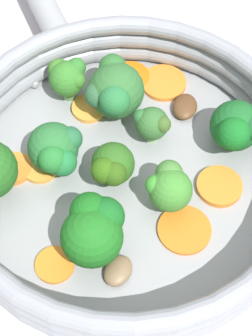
{
  "coord_description": "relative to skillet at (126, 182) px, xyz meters",
  "views": [
    {
      "loc": [
        0.01,
        0.24,
        0.41
      ],
      "look_at": [
        0.0,
        0.0,
        0.03
      ],
      "focal_mm": 60.0,
      "sensor_mm": 36.0,
      "label": 1
    }
  ],
  "objects": [
    {
      "name": "broccoli_floret_2",
      "position": [
        0.05,
        -0.09,
        0.03
      ],
      "size": [
        0.03,
        0.03,
        0.04
      ],
      "color": "#5F9452",
      "rests_on": "skillet"
    },
    {
      "name": "carrot_slice_6",
      "position": [
        0.09,
        -0.01,
        0.01
      ],
      "size": [
        0.03,
        0.03,
        0.01
      ],
      "primitive_type": "cylinder",
      "rotation": [
        0.0,
        0.0,
        1.58
      ],
      "color": "orange",
      "rests_on": "skillet"
    },
    {
      "name": "broccoli_floret_1",
      "position": [
        0.02,
        0.06,
        0.04
      ],
      "size": [
        0.05,
        0.05,
        0.05
      ],
      "color": "#6C8654",
      "rests_on": "skillet"
    },
    {
      "name": "carrot_slice_5",
      "position": [
        -0.01,
        -0.11,
        0.01
      ],
      "size": [
        0.05,
        0.05,
        0.0
      ],
      "primitive_type": "cylinder",
      "rotation": [
        0.0,
        0.0,
        4.22
      ],
      "color": "orange",
      "rests_on": "skillet"
    },
    {
      "name": "carrot_slice_4",
      "position": [
        -0.07,
        0.01,
        0.01
      ],
      "size": [
        0.05,
        0.05,
        0.01
      ],
      "primitive_type": "cylinder",
      "rotation": [
        0.0,
        0.0,
        3.63
      ],
      "color": "orange",
      "rests_on": "skillet"
    },
    {
      "name": "broccoli_floret_7",
      "position": [
        -0.09,
        -0.03,
        0.03
      ],
      "size": [
        0.04,
        0.05,
        0.05
      ],
      "color": "#628E45",
      "rests_on": "skillet"
    },
    {
      "name": "broccoli_floret_4",
      "position": [
        -0.03,
        0.02,
        0.03
      ],
      "size": [
        0.04,
        0.04,
        0.04
      ],
      "color": "#749551",
      "rests_on": "skillet"
    },
    {
      "name": "mushroom_piece_1",
      "position": [
        0.01,
        0.08,
        0.01
      ],
      "size": [
        0.03,
        0.03,
        0.01
      ],
      "primitive_type": "ellipsoid",
      "rotation": [
        0.0,
        0.0,
        1.04
      ],
      "color": "#856849",
      "rests_on": "skillet"
    },
    {
      "name": "carrot_slice_2",
      "position": [
        -0.04,
        0.05,
        0.01
      ],
      "size": [
        0.06,
        0.06,
        0.0
      ],
      "primitive_type": "cylinder",
      "rotation": [
        0.0,
        0.0,
        1.02
      ],
      "color": "orange",
      "rests_on": "skillet"
    },
    {
      "name": "skillet_rivet_right",
      "position": [
        0.08,
        -0.1,
        0.01
      ],
      "size": [
        0.01,
        0.01,
        0.01
      ],
      "primitive_type": "sphere",
      "color": "#979295",
      "rests_on": "skillet"
    },
    {
      "name": "broccoli_floret_3",
      "position": [
        0.06,
        -0.01,
        0.03
      ],
      "size": [
        0.04,
        0.05,
        0.05
      ],
      "color": "#7FA466",
      "rests_on": "skillet"
    },
    {
      "name": "skillet_rivet_left",
      "position": [
        0.01,
        -0.13,
        0.01
      ],
      "size": [
        0.01,
        0.01,
        0.01
      ],
      "primitive_type": "sphere",
      "color": "#939497",
      "rests_on": "skillet"
    },
    {
      "name": "ground_plane",
      "position": [
        0.0,
        0.0,
        -0.01
      ],
      "size": [
        4.0,
        4.0,
        0.0
      ],
      "primitive_type": "plane",
      "color": "#BBB6BC"
    },
    {
      "name": "carrot_slice_1",
      "position": [
        0.06,
        0.07,
        0.01
      ],
      "size": [
        0.04,
        0.04,
        0.0
      ],
      "primitive_type": "cylinder",
      "rotation": [
        0.0,
        0.0,
        0.66
      ],
      "color": "orange",
      "rests_on": "skillet"
    },
    {
      "name": "mushroom_piece_0",
      "position": [
        -0.05,
        -0.07,
        0.01
      ],
      "size": [
        0.03,
        0.03,
        0.01
      ],
      "primitive_type": "ellipsoid",
      "rotation": [
        0.0,
        0.0,
        1.32
      ],
      "color": "brown",
      "rests_on": "skillet"
    },
    {
      "name": "skillet",
      "position": [
        0.0,
        0.0,
        0.0
      ],
      "size": [
        0.27,
        0.27,
        0.01
      ],
      "primitive_type": "cylinder",
      "color": "#939699",
      "rests_on": "ground_plane"
    },
    {
      "name": "broccoli_floret_8",
      "position": [
        -0.02,
        -0.04,
        0.03
      ],
      "size": [
        0.03,
        0.03,
        0.03
      ],
      "color": "#7BB065",
      "rests_on": "skillet"
    },
    {
      "name": "carrot_slice_0",
      "position": [
        0.03,
        -0.07,
        0.01
      ],
      "size": [
        0.04,
        0.04,
        0.0
      ],
      "primitive_type": "cylinder",
      "rotation": [
        0.0,
        0.0,
        5.58
      ],
      "color": "#F29C3A",
      "rests_on": "skillet"
    },
    {
      "name": "broccoli_floret_0",
      "position": [
        0.01,
        0.0,
        0.03
      ],
      "size": [
        0.03,
        0.04,
        0.04
      ],
      "color": "#7EAC61",
      "rests_on": "skillet"
    },
    {
      "name": "carrot_slice_7",
      "position": [
        -0.04,
        -0.1,
        0.01
      ],
      "size": [
        0.06,
        0.06,
        0.0
      ],
      "primitive_type": "cylinder",
      "rotation": [
        0.0,
        0.0,
        3.69
      ],
      "color": "orange",
      "rests_on": "skillet"
    },
    {
      "name": "broccoli_floret_6",
      "position": [
        0.01,
        -0.07,
        0.04
      ],
      "size": [
        0.05,
        0.06,
        0.05
      ],
      "color": "#7DA55F",
      "rests_on": "skillet"
    },
    {
      "name": "carrot_slice_3",
      "position": [
        0.07,
        -0.01,
        0.01
      ],
      "size": [
        0.04,
        0.04,
        0.0
      ],
      "primitive_type": "cylinder",
      "rotation": [
        0.0,
        0.0,
        4.14
      ],
      "color": "gold",
      "rests_on": "skillet"
    },
    {
      "name": "skillet_rim_wall",
      "position": [
        0.0,
        0.0,
        0.03
      ],
      "size": [
        0.28,
        0.28,
        0.05
      ],
      "color": "gray",
      "rests_on": "skillet"
    }
  ]
}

